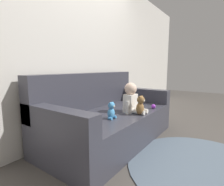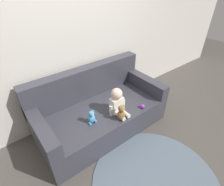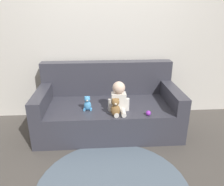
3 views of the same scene
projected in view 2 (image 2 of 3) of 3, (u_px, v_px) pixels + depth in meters
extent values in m
plane|color=#4C4742|center=(102.00, 127.00, 2.87)|extent=(12.00, 12.00, 0.00)
cube|color=silver|center=(76.00, 39.00, 2.50)|extent=(8.00, 0.05, 2.60)
cube|color=#383842|center=(101.00, 117.00, 2.76)|extent=(1.96, 0.96, 0.41)
cube|color=#383842|center=(86.00, 82.00, 2.75)|extent=(1.96, 0.18, 0.51)
cube|color=#383842|center=(40.00, 129.00, 2.12)|extent=(0.16, 0.96, 0.22)
cube|color=#383842|center=(143.00, 82.00, 3.03)|extent=(0.16, 0.96, 0.22)
cube|color=white|center=(116.00, 105.00, 2.49)|extent=(0.19, 0.12, 0.24)
sphere|color=beige|center=(117.00, 94.00, 2.38)|extent=(0.16, 0.16, 0.16)
cylinder|color=white|center=(120.00, 116.00, 2.43)|extent=(0.06, 0.16, 0.06)
cylinder|color=white|center=(125.00, 114.00, 2.47)|extent=(0.06, 0.16, 0.06)
cylinder|color=white|center=(111.00, 111.00, 2.45)|extent=(0.05, 0.05, 0.17)
cylinder|color=white|center=(123.00, 105.00, 2.56)|extent=(0.05, 0.05, 0.17)
ellipsoid|color=olive|center=(121.00, 115.00, 2.38)|extent=(0.12, 0.10, 0.16)
sphere|color=olive|center=(122.00, 109.00, 2.31)|extent=(0.10, 0.10, 0.10)
sphere|color=olive|center=(120.00, 108.00, 2.27)|extent=(0.03, 0.03, 0.03)
sphere|color=olive|center=(124.00, 106.00, 2.30)|extent=(0.03, 0.03, 0.03)
sphere|color=beige|center=(124.00, 111.00, 2.29)|extent=(0.03, 0.03, 0.03)
ellipsoid|color=#4C9EDB|center=(92.00, 119.00, 2.34)|extent=(0.10, 0.08, 0.13)
sphere|color=#4C9EDB|center=(91.00, 114.00, 2.28)|extent=(0.08, 0.08, 0.08)
sphere|color=#4C9EDB|center=(90.00, 113.00, 2.25)|extent=(0.02, 0.02, 0.02)
sphere|color=#4C9EDB|center=(93.00, 111.00, 2.28)|extent=(0.02, 0.02, 0.02)
sphere|color=beige|center=(93.00, 115.00, 2.26)|extent=(0.03, 0.03, 0.03)
cylinder|color=#4C9EDB|center=(90.00, 123.00, 2.33)|extent=(0.03, 0.05, 0.03)
cylinder|color=#4C9EDB|center=(95.00, 121.00, 2.37)|extent=(0.03, 0.05, 0.03)
sphere|color=purple|center=(143.00, 106.00, 2.61)|extent=(0.06, 0.06, 0.06)
cylinder|color=slate|center=(155.00, 181.00, 2.11)|extent=(1.53, 1.53, 0.01)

